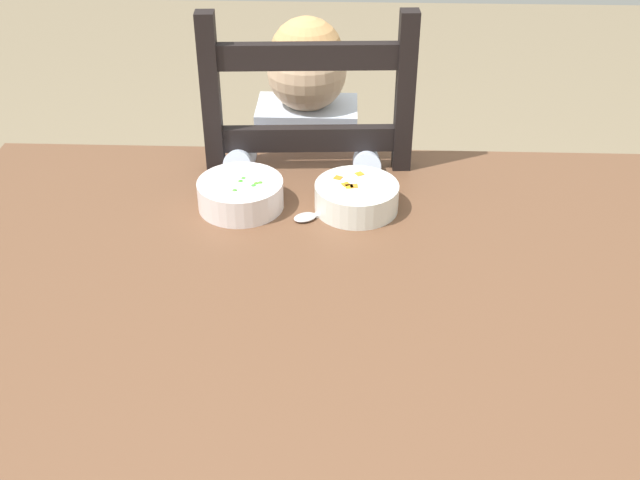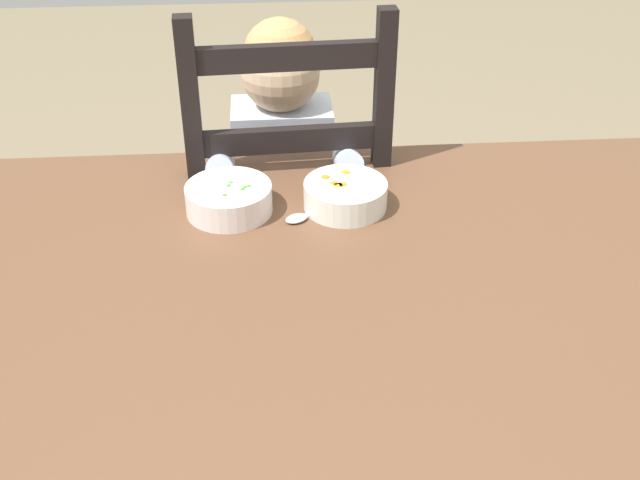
# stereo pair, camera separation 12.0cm
# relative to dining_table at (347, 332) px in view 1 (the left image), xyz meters

# --- Properties ---
(dining_table) EXTENTS (1.51, 1.03, 0.70)m
(dining_table) POSITION_rel_dining_table_xyz_m (0.00, 0.00, 0.00)
(dining_table) COLOR brown
(dining_table) RESTS_ON ground
(dining_chair) EXTENTS (0.44, 0.44, 1.03)m
(dining_chair) POSITION_rel_dining_table_xyz_m (-0.09, 0.56, -0.14)
(dining_chair) COLOR black
(dining_chair) RESTS_ON ground
(child_figure) EXTENTS (0.32, 0.31, 0.97)m
(child_figure) POSITION_rel_dining_table_xyz_m (-0.10, 0.56, 0.02)
(child_figure) COLOR silver
(child_figure) RESTS_ON ground
(bowl_of_peas) EXTENTS (0.16, 0.16, 0.06)m
(bowl_of_peas) POSITION_rel_dining_table_xyz_m (-0.20, 0.27, 0.11)
(bowl_of_peas) COLOR white
(bowl_of_peas) RESTS_ON dining_table
(bowl_of_carrots) EXTENTS (0.16, 0.16, 0.05)m
(bowl_of_carrots) POSITION_rel_dining_table_xyz_m (0.01, 0.27, 0.11)
(bowl_of_carrots) COLOR white
(bowl_of_carrots) RESTS_ON dining_table
(spoon) EXTENTS (0.13, 0.09, 0.01)m
(spoon) POSITION_rel_dining_table_xyz_m (-0.06, 0.23, 0.08)
(spoon) COLOR silver
(spoon) RESTS_ON dining_table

